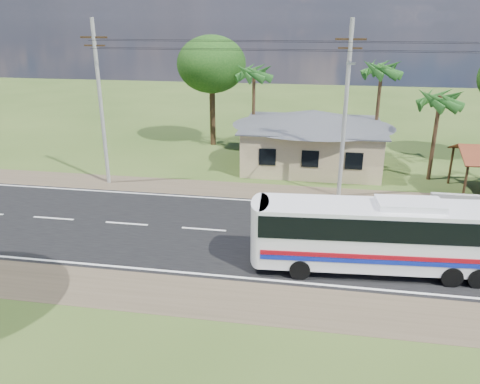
# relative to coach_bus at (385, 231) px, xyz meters

# --- Properties ---
(ground) EXTENTS (120.00, 120.00, 0.00)m
(ground) POSITION_rel_coach_bus_xyz_m (-4.63, 2.96, -2.01)
(ground) COLOR #2E4719
(ground) RESTS_ON ground
(road) EXTENTS (120.00, 16.00, 0.03)m
(road) POSITION_rel_coach_bus_xyz_m (-4.63, 2.96, -2.00)
(road) COLOR black
(road) RESTS_ON ground
(house) EXTENTS (12.40, 10.00, 5.00)m
(house) POSITION_rel_coach_bus_xyz_m (-3.63, 15.96, 0.64)
(house) COLOR tan
(house) RESTS_ON ground
(utility_poles) EXTENTS (32.80, 2.22, 11.00)m
(utility_poles) POSITION_rel_coach_bus_xyz_m (-1.96, 9.45, 3.76)
(utility_poles) COLOR #9E9E99
(utility_poles) RESTS_ON ground
(palm_near) EXTENTS (2.80, 2.80, 6.70)m
(palm_near) POSITION_rel_coach_bus_xyz_m (4.87, 13.96, 3.70)
(palm_near) COLOR #47301E
(palm_near) RESTS_ON ground
(palm_mid) EXTENTS (2.80, 2.80, 8.20)m
(palm_mid) POSITION_rel_coach_bus_xyz_m (1.37, 18.46, 5.15)
(palm_mid) COLOR #47301E
(palm_mid) RESTS_ON ground
(palm_far) EXTENTS (2.80, 2.80, 7.70)m
(palm_far) POSITION_rel_coach_bus_xyz_m (-8.63, 18.96, 4.67)
(palm_far) COLOR #47301E
(palm_far) RESTS_ON ground
(tree_behind_house) EXTENTS (6.00, 6.00, 9.61)m
(tree_behind_house) POSITION_rel_coach_bus_xyz_m (-12.63, 20.96, 5.11)
(tree_behind_house) COLOR #47301E
(tree_behind_house) RESTS_ON ground
(coach_bus) EXTENTS (11.44, 3.20, 3.51)m
(coach_bus) POSITION_rel_coach_bus_xyz_m (0.00, 0.00, 0.00)
(coach_bus) COLOR white
(coach_bus) RESTS_ON ground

